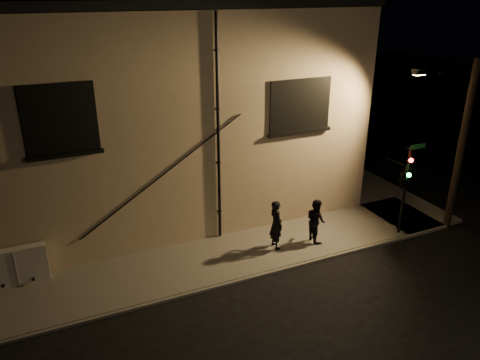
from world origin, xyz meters
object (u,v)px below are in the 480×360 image
pedestrian_a (276,224)px  pedestrian_b (316,220)px  traffic_signal (405,177)px  utility_cabinet (16,267)px  streetlamp_pole (459,141)px

pedestrian_a → pedestrian_b: pedestrian_a is taller
traffic_signal → utility_cabinet: bearing=169.6°
pedestrian_a → pedestrian_b: 1.64m
traffic_signal → streetlamp_pole: (2.49, -0.01, 1.08)m
pedestrian_b → utility_cabinet: bearing=83.3°
pedestrian_a → streetlamp_pole: streetlamp_pole is taller
pedestrian_a → streetlamp_pole: 7.84m
pedestrian_a → streetlamp_pole: (7.33, -1.12, 2.57)m
utility_cabinet → pedestrian_a: pedestrian_a is taller
streetlamp_pole → utility_cabinet: bearing=171.1°
pedestrian_b → traffic_signal: 3.70m
traffic_signal → pedestrian_b: bearing=163.5°
pedestrian_a → traffic_signal: size_ratio=0.52×
utility_cabinet → pedestrian_b: bearing=-8.5°
traffic_signal → streetlamp_pole: streetlamp_pole is taller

